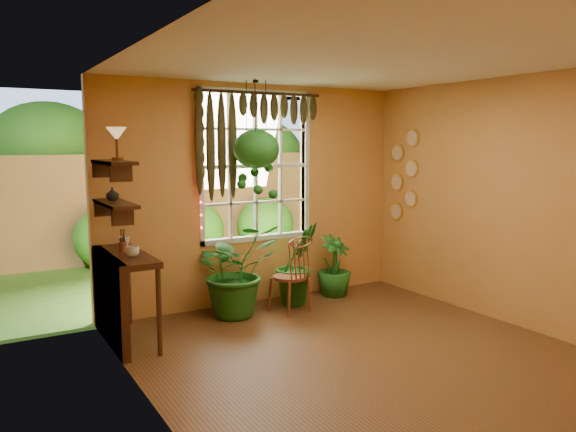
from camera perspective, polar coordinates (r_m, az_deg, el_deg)
name	(u,v)px	position (r m, az deg, el deg)	size (l,w,h in m)	color
floor	(368,359)	(5.41, 8.15, -14.16)	(4.50, 4.50, 0.00)	brown
ceiling	(374,60)	(5.08, 8.73, 15.43)	(4.50, 4.50, 0.00)	white
wall_back	(257,195)	(6.96, -3.19, 2.19)	(4.00, 4.00, 0.00)	#CC8745
wall_left	(151,232)	(4.14, -13.76, -1.61)	(4.50, 4.50, 0.00)	#CC8745
wall_right	(518,203)	(6.51, 22.34, 1.27)	(4.50, 4.50, 0.00)	#CC8745
window	(255,166)	(6.97, -3.33, 5.08)	(1.52, 0.10, 1.86)	silver
valance_vine	(253,118)	(6.82, -3.54, 9.88)	(1.70, 0.12, 1.10)	#3B2310
string_lights	(200,163)	(6.57, -8.91, 5.30)	(0.03, 0.03, 1.54)	#FF2633
wall_plates	(404,176)	(7.69, 11.70, 4.04)	(0.04, 0.32, 1.10)	#FFEFD0
counter_ledge	(115,289)	(5.85, -17.16, -7.10)	(0.40, 1.20, 0.90)	#3B2310
shelf_lower	(115,204)	(5.71, -17.15, 1.22)	(0.25, 0.90, 0.04)	#3B2310
shelf_upper	(114,162)	(5.68, -17.30, 5.23)	(0.25, 0.90, 0.04)	#3B2310
backyard	(161,179)	(11.34, -12.78, 3.71)	(14.00, 10.00, 12.00)	#2F5F1B
windsor_chair	(291,287)	(6.66, 0.35, -7.18)	(0.47, 0.49, 1.05)	maroon
potted_plant_left	(236,270)	(6.50, -5.33, -5.45)	(0.97, 0.84, 1.08)	#165319
potted_plant_mid	(298,263)	(6.94, 0.98, -4.84)	(0.56, 0.45, 1.02)	#165319
potted_plant_right	(334,266)	(7.35, 4.72, -5.08)	(0.44, 0.44, 0.79)	#165319
hanging_basket	(256,153)	(6.53, -3.25, 6.42)	(0.54, 0.54, 1.38)	black
cup_a	(132,252)	(5.59, -15.53, -3.51)	(0.13, 0.13, 0.10)	silver
cup_b	(124,242)	(6.13, -16.30, -2.55)	(0.12, 0.12, 0.11)	beige
brush_jar	(123,241)	(5.84, -16.44, -2.42)	(0.08, 0.08, 0.30)	brown
shelf_vase	(112,194)	(5.82, -17.41, 2.14)	(0.12, 0.12, 0.13)	#B2AD99
tiffany_lamp	(117,136)	(5.58, -17.02, 7.78)	(0.19, 0.19, 0.32)	#593119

